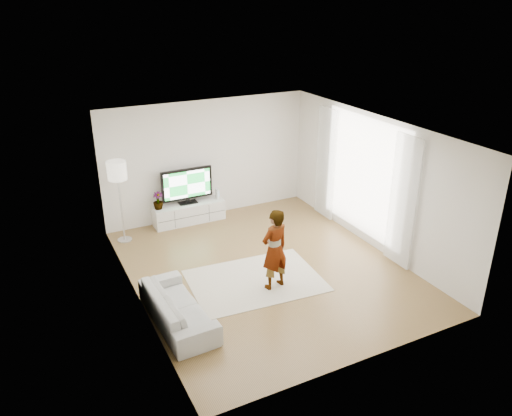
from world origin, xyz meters
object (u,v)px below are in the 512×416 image
sofa (178,307)px  floor_lamp (117,174)px  media_console (189,213)px  television (187,185)px  rug (255,280)px  player (275,249)px

sofa → floor_lamp: floor_lamp is taller
media_console → television: television is taller
media_console → television: bearing=90.0°
television → floor_lamp: size_ratio=0.67×
media_console → television: (0.00, 0.03, 0.69)m
rug → sofa: bearing=-161.9°
television → rug: size_ratio=0.50×
media_console → floor_lamp: (-1.59, -0.27, 1.30)m
television → sofa: bearing=-112.1°
rug → floor_lamp: bearing=122.9°
floor_lamp → player: bearing=-57.1°
media_console → floor_lamp: floor_lamp is taller
rug → sofa: sofa is taller
media_console → player: (0.43, -3.41, 0.55)m
rug → floor_lamp: 3.67m
television → player: (0.43, -3.44, -0.15)m
floor_lamp → rug: bearing=-57.1°
sofa → player: bearing=-86.0°
media_console → sofa: size_ratio=0.88×
sofa → television: bearing=-24.5°
player → floor_lamp: (-2.03, 3.14, 0.75)m
media_console → rug: size_ratio=0.69×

